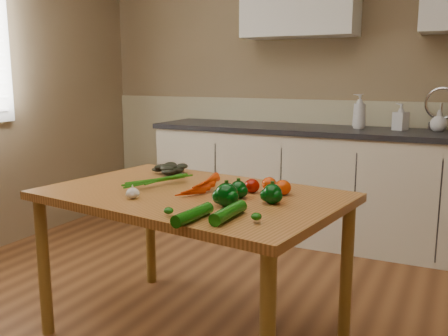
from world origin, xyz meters
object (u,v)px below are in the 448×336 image
soap_bottle_a (359,111)px  tomato_c (283,188)px  garlic_bulb (133,193)px  tomato_a (252,186)px  zucchini_a (229,213)px  soap_bottle_c (439,121)px  leafy_greens (169,165)px  carrot_bunch (188,183)px  tomato_b (269,184)px  pepper_a (238,190)px  soap_bottle_b (401,117)px  pepper_c (226,195)px  zucchini_b (193,215)px  table (192,209)px  pepper_b (272,194)px

soap_bottle_a → tomato_c: 1.74m
garlic_bulb → tomato_a: (0.44, 0.34, 0.01)m
soap_bottle_a → zucchini_a: bearing=-29.0°
soap_bottle_c → garlic_bulb: 2.43m
tomato_a → tomato_c: (0.15, 0.02, 0.00)m
leafy_greens → carrot_bunch: bearing=-46.3°
tomato_b → carrot_bunch: bearing=-153.0°
pepper_a → tomato_a: pepper_a is taller
soap_bottle_a → soap_bottle_b: bearing=64.4°
pepper_c → zucchini_b: size_ratio=0.44×
soap_bottle_a → tomato_b: bearing=-30.8°
garlic_bulb → table: bearing=51.5°
soap_bottle_b → tomato_b: (-0.40, -1.66, -0.22)m
pepper_b → zucchini_a: size_ratio=0.37×
zucchini_b → carrot_bunch: bearing=122.3°
tomato_a → zucchini_a: size_ratio=0.31×
pepper_a → tomato_a: 0.12m
soap_bottle_b → tomato_a: soap_bottle_b is taller
soap_bottle_b → tomato_b: soap_bottle_b is taller
leafy_greens → zucchini_b: (0.59, -0.76, -0.03)m
zucchini_a → zucchini_b: zucchini_a is taller
soap_bottle_a → tomato_c: (-0.01, -1.72, -0.24)m
zucchini_a → soap_bottle_b: bearing=80.6°
tomato_a → tomato_c: 0.15m
soap_bottle_c → zucchini_b: soap_bottle_c is taller
carrot_bunch → leafy_greens: 0.45m
carrot_bunch → zucchini_a: bearing=-34.0°
soap_bottle_b → garlic_bulb: soap_bottle_b is taller
pepper_a → pepper_c: size_ratio=0.79×
soap_bottle_a → pepper_a: 1.89m
soap_bottle_c → garlic_bulb: size_ratio=2.68×
garlic_bulb → zucchini_a: bearing=-11.2°
tomato_a → tomato_c: size_ratio=0.94×
tomato_b → zucchini_a: (0.04, -0.53, -0.01)m
pepper_b → tomato_b: (-0.11, 0.24, -0.01)m
pepper_b → tomato_c: pepper_b is taller
soap_bottle_b → pepper_b: soap_bottle_b is taller
pepper_c → zucchini_b: bearing=-95.5°
garlic_bulb → soap_bottle_b: bearing=66.8°
tomato_a → soap_bottle_a: bearing=85.0°
soap_bottle_b → zucchini_a: soap_bottle_b is taller
garlic_bulb → pepper_b: bearing=17.8°
soap_bottle_c → tomato_b: 1.83m
soap_bottle_b → tomato_c: size_ratio=2.55×
table → zucchini_a: (0.35, -0.33, 0.11)m
soap_bottle_c → garlic_bulb: soap_bottle_c is taller
carrot_bunch → zucchini_b: size_ratio=1.13×
carrot_bunch → tomato_a: 0.31m
leafy_greens → garlic_bulb: size_ratio=3.42×
pepper_a → tomato_b: 0.22m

